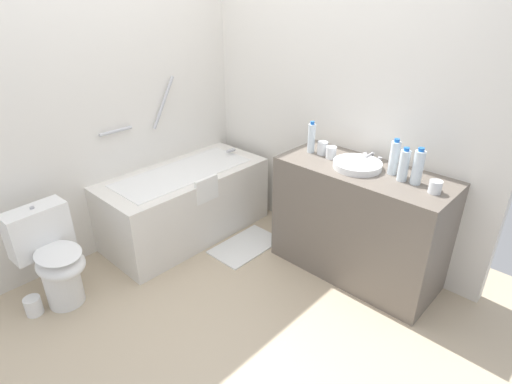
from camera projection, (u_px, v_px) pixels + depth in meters
ground_plane at (208, 304)px, 2.90m from camera, size 3.61×3.61×0.00m
wall_back_tiled at (91, 96)px, 3.07m from camera, size 3.01×0.10×2.54m
wall_right_mirror at (332, 91)px, 3.21m from camera, size 0.10×2.75×2.54m
bathtub at (186, 201)px, 3.60m from camera, size 1.43×0.65×1.33m
toilet at (53, 257)px, 2.80m from camera, size 0.41×0.53×0.70m
vanity_counter at (358, 222)px, 3.06m from camera, size 0.53×1.23×0.86m
sink_basin at (357, 165)px, 2.88m from camera, size 0.34×0.34×0.05m
sink_faucet at (371, 157)px, 3.00m from camera, size 0.12×0.15×0.06m
water_bottle_0 at (404, 165)px, 2.66m from camera, size 0.07×0.07×0.23m
water_bottle_1 at (418, 167)px, 2.61m from camera, size 0.07×0.07×0.24m
water_bottle_2 at (311, 138)px, 3.11m from camera, size 0.06×0.06×0.24m
water_bottle_3 at (394, 158)px, 2.75m from camera, size 0.06×0.06×0.25m
drinking_glass_0 at (435, 187)px, 2.53m from camera, size 0.08×0.08×0.08m
drinking_glass_1 at (322, 148)px, 3.11m from camera, size 0.08×0.08×0.10m
drinking_glass_2 at (331, 152)px, 3.03m from camera, size 0.08×0.08×0.09m
bath_mat at (246, 246)px, 3.54m from camera, size 0.59×0.35×0.01m
toilet_paper_roll at (33, 306)px, 2.79m from camera, size 0.11×0.11×0.13m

